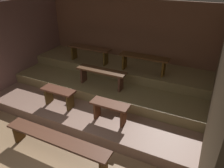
% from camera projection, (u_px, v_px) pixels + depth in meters
% --- Properties ---
extents(ground, '(6.35, 5.43, 0.08)m').
position_uv_depth(ground, '(93.00, 114.00, 5.90)').
color(ground, '#977654').
extents(wall_back, '(6.35, 0.06, 2.67)m').
position_uv_depth(wall_back, '(127.00, 41.00, 7.11)').
color(wall_back, brown).
rests_on(wall_back, ground).
extents(wall_left, '(0.06, 5.43, 2.67)m').
position_uv_depth(wall_left, '(8.00, 50.00, 6.33)').
color(wall_left, '#795551').
rests_on(wall_left, ground).
extents(wall_right, '(0.06, 5.43, 2.67)m').
position_uv_depth(wall_right, '(216.00, 93.00, 4.17)').
color(wall_right, '#7A664B').
rests_on(wall_right, ground).
extents(platform_lower, '(5.55, 3.35, 0.27)m').
position_uv_depth(platform_lower, '(104.00, 97.00, 6.33)').
color(platform_lower, '#937060').
rests_on(platform_lower, ground).
extents(platform_middle, '(5.55, 2.26, 0.27)m').
position_uv_depth(platform_middle, '(112.00, 81.00, 6.63)').
color(platform_middle, '#8F7D51').
rests_on(platform_middle, platform_lower).
extents(platform_upper, '(5.55, 1.27, 0.27)m').
position_uv_depth(platform_upper, '(119.00, 67.00, 6.90)').
color(platform_upper, '#928256').
rests_on(platform_upper, platform_middle).
extents(bench_floor_center, '(2.37, 0.33, 0.48)m').
position_uv_depth(bench_floor_center, '(56.00, 141.00, 4.35)').
color(bench_floor_center, brown).
rests_on(bench_floor_center, ground).
extents(bench_lower_left, '(0.89, 0.33, 0.48)m').
position_uv_depth(bench_lower_left, '(59.00, 94.00, 5.53)').
color(bench_lower_left, brown).
rests_on(bench_lower_left, platform_lower).
extents(bench_lower_right, '(0.89, 0.33, 0.48)m').
position_uv_depth(bench_lower_right, '(110.00, 108.00, 4.97)').
color(bench_lower_right, brown).
rests_on(bench_lower_right, platform_lower).
extents(bench_middle_center, '(1.40, 0.33, 0.48)m').
position_uv_depth(bench_middle_center, '(101.00, 73.00, 5.92)').
color(bench_middle_center, brown).
rests_on(bench_middle_center, platform_middle).
extents(bench_upper_left, '(1.40, 0.33, 0.48)m').
position_uv_depth(bench_upper_left, '(89.00, 50.00, 6.77)').
color(bench_upper_left, brown).
rests_on(bench_upper_left, platform_upper).
extents(bench_upper_right, '(1.40, 0.33, 0.48)m').
position_uv_depth(bench_upper_right, '(144.00, 60.00, 6.08)').
color(bench_upper_right, '#56351A').
rests_on(bench_upper_right, platform_upper).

